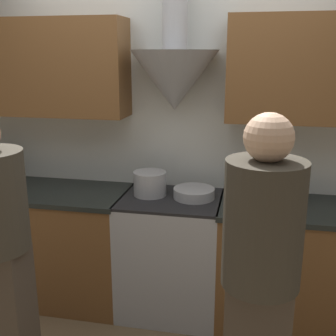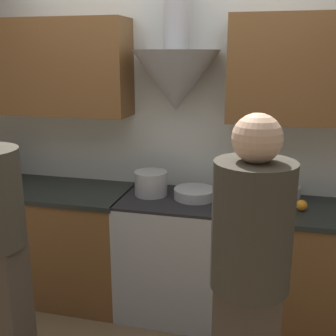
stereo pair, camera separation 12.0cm
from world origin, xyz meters
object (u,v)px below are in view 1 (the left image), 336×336
object	(u,v)px
mixing_bowl	(194,193)
person_foreground_right	(259,284)
stock_pot	(150,183)
stove_range	(171,254)
orange_fruit	(301,203)
saucepan	(285,192)

from	to	relation	value
mixing_bowl	person_foreground_right	size ratio (longest dim) A/B	0.18
stock_pot	person_foreground_right	bearing A→B (deg)	-56.21
stove_range	person_foreground_right	xyz separation A→B (m)	(0.62, -1.13, 0.48)
stove_range	orange_fruit	world-z (taller)	orange_fruit
mixing_bowl	stove_range	bearing A→B (deg)	-168.53
stove_range	stock_pot	xyz separation A→B (m)	(-0.16, 0.04, 0.53)
stove_range	saucepan	bearing A→B (deg)	10.84
stock_pot	mixing_bowl	world-z (taller)	stock_pot
stove_range	mixing_bowl	distance (m)	0.51
mixing_bowl	orange_fruit	size ratio (longest dim) A/B	4.04
stove_range	orange_fruit	xyz separation A→B (m)	(0.89, -0.04, 0.48)
mixing_bowl	saucepan	distance (m)	0.65
saucepan	person_foreground_right	world-z (taller)	person_foreground_right
stove_range	stock_pot	world-z (taller)	stock_pot
person_foreground_right	orange_fruit	bearing A→B (deg)	75.80
stove_range	mixing_bowl	world-z (taller)	mixing_bowl
saucepan	person_foreground_right	distance (m)	1.30
saucepan	stove_range	bearing A→B (deg)	-169.16
stock_pot	orange_fruit	distance (m)	1.06
stove_range	orange_fruit	bearing A→B (deg)	-2.33
stock_pot	saucepan	distance (m)	0.97
stove_range	orange_fruit	distance (m)	1.02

